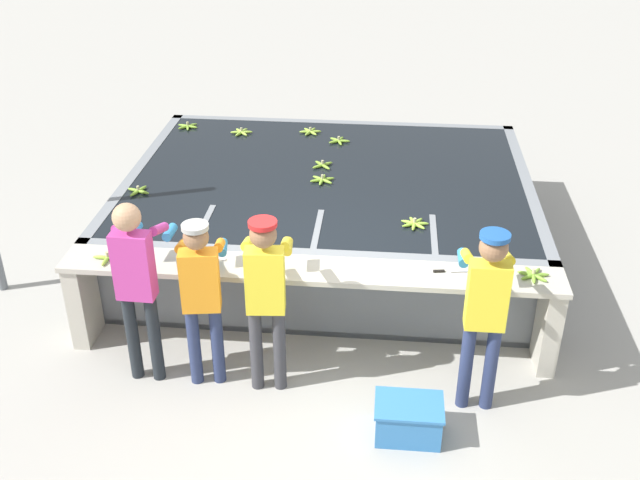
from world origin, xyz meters
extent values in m
plane|color=#A3A099|center=(0.00, 0.00, 0.00)|extent=(80.00, 80.00, 0.00)
cube|color=gray|center=(0.00, 2.22, 0.03)|extent=(4.49, 3.55, 0.06)
cube|color=gray|center=(0.00, 0.51, 0.45)|extent=(4.49, 0.12, 0.91)
cube|color=gray|center=(0.00, 3.94, 0.45)|extent=(4.49, 0.12, 0.91)
cube|color=gray|center=(-2.18, 2.22, 0.45)|extent=(0.12, 3.55, 0.91)
cube|color=gray|center=(2.18, 2.22, 0.45)|extent=(0.12, 3.55, 0.91)
cube|color=black|center=(0.00, 2.22, 0.48)|extent=(4.25, 3.31, 0.84)
cube|color=gray|center=(-1.12, 0.97, 0.45)|extent=(0.06, 0.80, 0.91)
cube|color=gray|center=(0.00, 0.97, 0.45)|extent=(0.06, 0.80, 0.91)
cube|color=gray|center=(1.12, 0.97, 0.45)|extent=(0.06, 0.80, 0.91)
cube|color=#B7B2A3|center=(0.00, 0.23, 0.88)|extent=(4.49, 0.45, 0.05)
cube|color=#B7B2A3|center=(-2.14, 0.23, 0.43)|extent=(0.16, 0.41, 0.86)
cube|color=#B7B2A3|center=(2.14, 0.23, 0.43)|extent=(0.16, 0.41, 0.86)
cylinder|color=#1E2328|center=(-1.50, -0.29, 0.43)|extent=(0.11, 0.11, 0.86)
cylinder|color=#1E2328|center=(-1.30, -0.29, 0.43)|extent=(0.11, 0.11, 0.86)
cube|color=#BC388E|center=(-1.40, -0.29, 1.16)|extent=(0.33, 0.18, 0.61)
sphere|color=tan|center=(-1.40, -0.29, 1.61)|extent=(0.23, 0.23, 0.23)
cylinder|color=#BC388E|center=(-1.55, -0.04, 1.38)|extent=(0.09, 0.31, 0.18)
cylinder|color=teal|center=(-1.55, 0.21, 1.22)|extent=(0.09, 0.20, 0.08)
cylinder|color=#BC388E|center=(-1.23, -0.05, 1.38)|extent=(0.09, 0.31, 0.18)
cylinder|color=teal|center=(-1.23, 0.20, 1.22)|extent=(0.09, 0.20, 0.08)
cylinder|color=navy|center=(-0.95, -0.31, 0.39)|extent=(0.11, 0.11, 0.78)
cylinder|color=navy|center=(-0.75, -0.28, 0.39)|extent=(0.11, 0.11, 0.78)
cube|color=orange|center=(-0.85, -0.29, 1.05)|extent=(0.34, 0.22, 0.55)
sphere|color=#896042|center=(-0.85, -0.29, 1.46)|extent=(0.21, 0.21, 0.21)
cylinder|color=#9E9E99|center=(-0.85, -0.29, 1.56)|extent=(0.22, 0.22, 0.04)
cylinder|color=orange|center=(-1.05, -0.07, 1.24)|extent=(0.13, 0.32, 0.18)
cylinder|color=teal|center=(-1.09, 0.18, 1.08)|extent=(0.11, 0.21, 0.08)
cylinder|color=orange|center=(-0.73, -0.02, 1.24)|extent=(0.13, 0.32, 0.18)
cylinder|color=teal|center=(-0.77, 0.23, 1.08)|extent=(0.11, 0.21, 0.08)
cylinder|color=#38383D|center=(-0.40, -0.33, 0.41)|extent=(0.11, 0.11, 0.81)
cylinder|color=#38383D|center=(-0.20, -0.31, 0.41)|extent=(0.11, 0.11, 0.81)
cube|color=yellow|center=(-0.30, -0.32, 1.10)|extent=(0.33, 0.20, 0.58)
sphere|color=#896042|center=(-0.30, -0.32, 1.53)|extent=(0.22, 0.22, 0.22)
cylinder|color=red|center=(-0.30, -0.32, 1.63)|extent=(0.23, 0.23, 0.04)
cylinder|color=yellow|center=(-0.48, -0.08, 1.30)|extent=(0.10, 0.31, 0.18)
cylinder|color=gold|center=(-0.50, 0.17, 1.14)|extent=(0.10, 0.21, 0.08)
cylinder|color=yellow|center=(-0.16, -0.06, 1.30)|extent=(0.10, 0.31, 0.18)
cylinder|color=gold|center=(-0.18, 0.19, 1.14)|extent=(0.10, 0.21, 0.08)
cylinder|color=navy|center=(1.38, -0.39, 0.41)|extent=(0.11, 0.11, 0.82)
cylinder|color=navy|center=(1.58, -0.39, 0.41)|extent=(0.11, 0.11, 0.82)
cube|color=yellow|center=(1.48, -0.39, 1.12)|extent=(0.32, 0.17, 0.58)
sphere|color=#896042|center=(1.48, -0.39, 1.55)|extent=(0.22, 0.22, 0.22)
cylinder|color=#1E5199|center=(1.48, -0.39, 1.65)|extent=(0.23, 0.23, 0.04)
cylinder|color=yellow|center=(1.32, -0.14, 1.32)|extent=(0.08, 0.31, 0.18)
cylinder|color=teal|center=(1.32, 0.11, 1.16)|extent=(0.08, 0.20, 0.08)
cylinder|color=yellow|center=(1.64, -0.14, 1.32)|extent=(0.08, 0.31, 0.18)
cylinder|color=teal|center=(1.64, 0.11, 1.16)|extent=(0.08, 0.20, 0.08)
ellipsoid|color=#7FAD33|center=(-0.01, 2.09, 0.92)|extent=(0.17, 0.10, 0.04)
ellipsoid|color=#7FAD33|center=(-0.05, 2.12, 0.92)|extent=(0.06, 0.17, 0.04)
ellipsoid|color=#7FAD33|center=(-0.10, 2.10, 0.92)|extent=(0.16, 0.13, 0.04)
ellipsoid|color=#7FAD33|center=(-0.11, 2.05, 0.92)|extent=(0.17, 0.10, 0.04)
ellipsoid|color=#7FAD33|center=(-0.06, 2.01, 0.92)|extent=(0.06, 0.17, 0.04)
ellipsoid|color=#7FAD33|center=(-0.01, 2.04, 0.92)|extent=(0.16, 0.13, 0.04)
cylinder|color=tan|center=(-0.06, 2.07, 0.96)|extent=(0.03, 0.03, 0.04)
ellipsoid|color=#93BC3D|center=(-0.38, 3.55, 0.92)|extent=(0.14, 0.15, 0.04)
ellipsoid|color=#93BC3D|center=(-0.40, 3.50, 0.92)|extent=(0.17, 0.06, 0.04)
ellipsoid|color=#93BC3D|center=(-0.36, 3.46, 0.92)|extent=(0.09, 0.17, 0.04)
ellipsoid|color=#93BC3D|center=(-0.31, 3.47, 0.92)|extent=(0.14, 0.15, 0.04)
ellipsoid|color=#93BC3D|center=(-0.29, 3.52, 0.92)|extent=(0.17, 0.06, 0.04)
ellipsoid|color=#93BC3D|center=(-0.33, 3.56, 0.92)|extent=(0.09, 0.17, 0.04)
cylinder|color=tan|center=(-0.34, 3.51, 0.96)|extent=(0.03, 0.03, 0.04)
ellipsoid|color=#7FAD33|center=(-1.96, 3.60, 0.92)|extent=(0.08, 0.17, 0.04)
ellipsoid|color=#7FAD33|center=(-2.00, 3.57, 0.92)|extent=(0.17, 0.08, 0.04)
ellipsoid|color=#7FAD33|center=(-1.98, 3.51, 0.92)|extent=(0.15, 0.14, 0.04)
ellipsoid|color=#7FAD33|center=(-1.93, 3.50, 0.92)|extent=(0.08, 0.17, 0.04)
ellipsoid|color=#7FAD33|center=(-1.89, 3.54, 0.92)|extent=(0.17, 0.08, 0.04)
ellipsoid|color=#7FAD33|center=(-1.90, 3.59, 0.92)|extent=(0.15, 0.14, 0.04)
cylinder|color=tan|center=(-1.94, 3.55, 0.96)|extent=(0.03, 0.03, 0.04)
ellipsoid|color=#7FAD33|center=(-0.05, 2.50, 0.92)|extent=(0.15, 0.14, 0.04)
ellipsoid|color=#7FAD33|center=(-0.13, 2.51, 0.92)|extent=(0.14, 0.15, 0.04)
ellipsoid|color=#7FAD33|center=(-0.13, 2.43, 0.92)|extent=(0.15, 0.14, 0.04)
ellipsoid|color=#7FAD33|center=(-0.06, 2.43, 0.92)|extent=(0.14, 0.15, 0.04)
cylinder|color=tan|center=(-0.09, 2.47, 0.96)|extent=(0.03, 0.03, 0.04)
ellipsoid|color=#9EC642|center=(-1.19, 3.46, 0.92)|extent=(0.09, 0.17, 0.04)
ellipsoid|color=#9EC642|center=(-1.25, 3.45, 0.92)|extent=(0.14, 0.15, 0.04)
ellipsoid|color=#9EC642|center=(-1.27, 3.40, 0.92)|extent=(0.17, 0.06, 0.04)
ellipsoid|color=#9EC642|center=(-1.23, 3.36, 0.92)|extent=(0.09, 0.17, 0.04)
ellipsoid|color=#9EC642|center=(-1.18, 3.37, 0.92)|extent=(0.14, 0.15, 0.04)
ellipsoid|color=#9EC642|center=(-1.16, 3.42, 0.92)|extent=(0.17, 0.06, 0.04)
cylinder|color=tan|center=(-1.21, 3.41, 0.96)|extent=(0.03, 0.03, 0.04)
ellipsoid|color=#7FAD33|center=(-0.01, 3.20, 0.92)|extent=(0.16, 0.13, 0.04)
ellipsoid|color=#7FAD33|center=(0.05, 3.18, 0.92)|extent=(0.08, 0.17, 0.04)
ellipsoid|color=#7FAD33|center=(0.09, 3.23, 0.92)|extent=(0.17, 0.04, 0.04)
ellipsoid|color=#7FAD33|center=(0.06, 3.29, 0.92)|extent=(0.09, 0.17, 0.04)
ellipsoid|color=#7FAD33|center=(-0.01, 3.27, 0.92)|extent=(0.16, 0.13, 0.04)
cylinder|color=tan|center=(0.04, 3.23, 0.96)|extent=(0.03, 0.03, 0.04)
ellipsoid|color=#7FAD33|center=(-1.93, 1.57, 0.92)|extent=(0.17, 0.09, 0.04)
ellipsoid|color=#7FAD33|center=(-1.96, 1.65, 0.92)|extent=(0.09, 0.17, 0.04)
ellipsoid|color=#7FAD33|center=(-2.03, 1.61, 0.92)|extent=(0.17, 0.09, 0.04)
ellipsoid|color=#7FAD33|center=(-2.00, 1.54, 0.92)|extent=(0.09, 0.17, 0.04)
cylinder|color=tan|center=(-1.98, 1.59, 0.96)|extent=(0.03, 0.03, 0.04)
ellipsoid|color=#8CB738|center=(0.99, 1.14, 0.92)|extent=(0.17, 0.05, 0.04)
ellipsoid|color=#8CB738|center=(0.97, 1.18, 0.92)|extent=(0.12, 0.16, 0.04)
ellipsoid|color=#8CB738|center=(0.92, 1.18, 0.92)|extent=(0.09, 0.17, 0.04)
ellipsoid|color=#8CB738|center=(0.89, 1.15, 0.92)|extent=(0.17, 0.09, 0.04)
ellipsoid|color=#8CB738|center=(0.89, 1.10, 0.92)|extent=(0.16, 0.12, 0.04)
ellipsoid|color=#8CB738|center=(0.93, 1.08, 0.92)|extent=(0.06, 0.17, 0.04)
ellipsoid|color=#8CB738|center=(0.98, 1.09, 0.92)|extent=(0.14, 0.15, 0.04)
cylinder|color=tan|center=(0.94, 1.13, 0.96)|extent=(0.03, 0.03, 0.04)
ellipsoid|color=#93BC3D|center=(-1.77, 0.19, 0.93)|extent=(0.17, 0.04, 0.04)
ellipsoid|color=#93BC3D|center=(-1.82, 0.25, 0.93)|extent=(0.04, 0.17, 0.04)
ellipsoid|color=#93BC3D|center=(-1.88, 0.20, 0.93)|extent=(0.17, 0.04, 0.04)
ellipsoid|color=#93BC3D|center=(-1.83, 0.14, 0.93)|extent=(0.04, 0.17, 0.04)
cylinder|color=tan|center=(-1.82, 0.20, 0.96)|extent=(0.03, 0.03, 0.04)
ellipsoid|color=#75A333|center=(1.91, 0.23, 0.93)|extent=(0.16, 0.12, 0.04)
ellipsoid|color=#75A333|center=(1.95, 0.21, 0.93)|extent=(0.05, 0.17, 0.04)
ellipsoid|color=#75A333|center=(1.99, 0.23, 0.93)|extent=(0.15, 0.14, 0.04)
ellipsoid|color=#75A333|center=(2.01, 0.27, 0.93)|extent=(0.17, 0.06, 0.04)
ellipsoid|color=#75A333|center=(1.98, 0.31, 0.93)|extent=(0.12, 0.16, 0.04)
ellipsoid|color=#75A333|center=(1.93, 0.32, 0.93)|extent=(0.09, 0.17, 0.04)
ellipsoid|color=#75A333|center=(1.90, 0.28, 0.93)|extent=(0.17, 0.09, 0.04)
cylinder|color=tan|center=(1.95, 0.27, 0.96)|extent=(0.03, 0.03, 0.04)
cube|color=silver|center=(-0.86, 0.30, 0.92)|extent=(0.20, 0.06, 0.00)
cube|color=black|center=(-1.06, 0.33, 0.92)|extent=(0.10, 0.04, 0.02)
cube|color=silver|center=(1.34, 0.29, 0.92)|extent=(0.20, 0.06, 0.00)
cube|color=black|center=(1.14, 0.27, 0.92)|extent=(0.10, 0.04, 0.02)
cube|color=#3375B7|center=(0.91, -0.81, 0.15)|extent=(0.52, 0.36, 0.30)
cube|color=#3375B7|center=(0.91, -0.81, 0.31)|extent=(0.55, 0.39, 0.02)
camera|label=1|loc=(0.64, -5.39, 4.36)|focal=42.00mm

